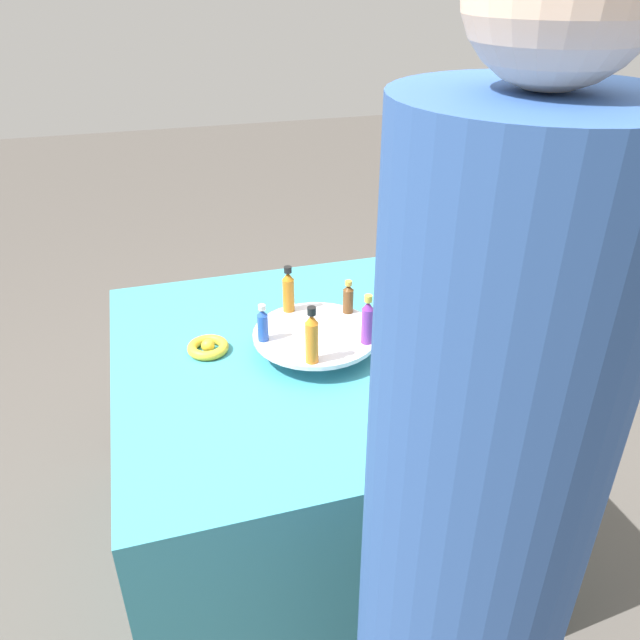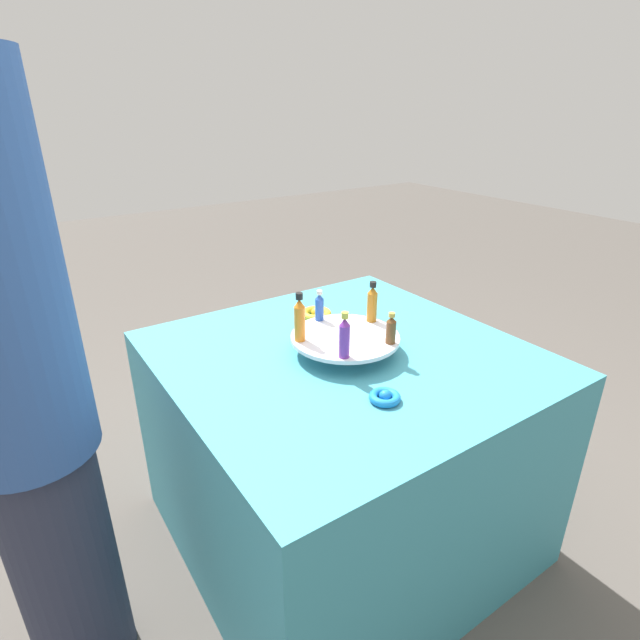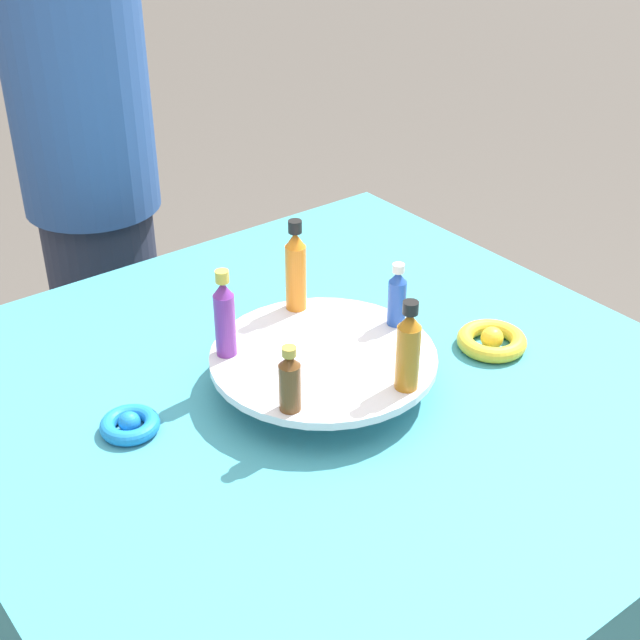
{
  "view_description": "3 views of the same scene",
  "coord_description": "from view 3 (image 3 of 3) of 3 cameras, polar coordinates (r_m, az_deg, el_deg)",
  "views": [
    {
      "loc": [
        -0.38,
        -1.34,
        1.6
      ],
      "look_at": [
        -0.0,
        -0.04,
        0.83
      ],
      "focal_mm": 35.0,
      "sensor_mm": 36.0,
      "label": 1
    },
    {
      "loc": [
        1.08,
        -0.82,
        1.42
      ],
      "look_at": [
        -0.0,
        -0.09,
        0.84
      ],
      "focal_mm": 28.0,
      "sensor_mm": 36.0,
      "label": 2
    },
    {
      "loc": [
        0.65,
        0.84,
        1.47
      ],
      "look_at": [
        -0.0,
        -0.01,
        0.82
      ],
      "focal_mm": 50.0,
      "sensor_mm": 36.0,
      "label": 3
    }
  ],
  "objects": [
    {
      "name": "display_stand",
      "position": [
        1.28,
        0.22,
        -2.74
      ],
      "size": [
        0.33,
        0.33,
        0.06
      ],
      "color": "silver",
      "rests_on": "party_table"
    },
    {
      "name": "bottle_brown",
      "position": [
        1.14,
        -1.95,
        -3.92
      ],
      "size": [
        0.03,
        0.03,
        0.09
      ],
      "color": "brown",
      "rests_on": "display_stand"
    },
    {
      "name": "ribbon_bow_blue",
      "position": [
        1.24,
        -12.08,
        -6.55
      ],
      "size": [
        0.08,
        0.08,
        0.03
      ],
      "color": "blue",
      "rests_on": "party_table"
    },
    {
      "name": "bottle_orange",
      "position": [
        1.35,
        -1.57,
        3.29
      ],
      "size": [
        0.03,
        0.03,
        0.15
      ],
      "color": "orange",
      "rests_on": "display_stand"
    },
    {
      "name": "bottle_purple",
      "position": [
        1.25,
        -6.13,
        0.22
      ],
      "size": [
        0.03,
        0.03,
        0.13
      ],
      "color": "#702D93",
      "rests_on": "display_stand"
    },
    {
      "name": "ribbon_bow_gold",
      "position": [
        1.41,
        10.93,
        -1.29
      ],
      "size": [
        0.11,
        0.11,
        0.04
      ],
      "color": "gold",
      "rests_on": "party_table"
    },
    {
      "name": "person_figure",
      "position": [
        1.92,
        -14.81,
        10.99
      ],
      "size": [
        0.28,
        0.28,
        1.67
      ],
      "rotation": [
        0.0,
        0.0,
        1.53
      ],
      "color": "#282D42",
      "rests_on": "ground_plane"
    },
    {
      "name": "bottle_blue",
      "position": [
        1.32,
        5.08,
        1.42
      ],
      "size": [
        0.03,
        0.03,
        0.1
      ],
      "color": "#234CAD",
      "rests_on": "display_stand"
    },
    {
      "name": "bottle_amber",
      "position": [
        1.18,
        5.66,
        -1.86
      ],
      "size": [
        0.03,
        0.03,
        0.13
      ],
      "color": "#AD6B19",
      "rests_on": "display_stand"
    },
    {
      "name": "party_table",
      "position": [
        1.54,
        0.19,
        -15.21
      ],
      "size": [
        1.04,
        1.04,
        0.71
      ],
      "color": "teal",
      "rests_on": "ground_plane"
    }
  ]
}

